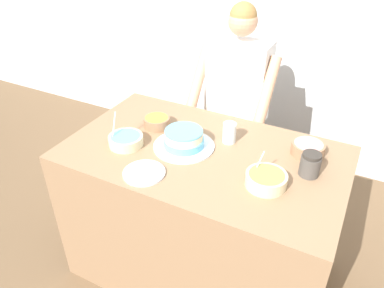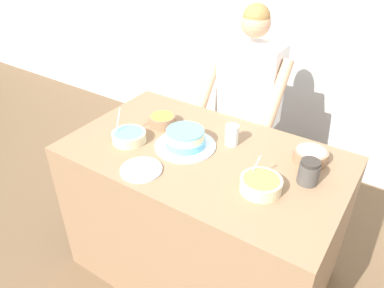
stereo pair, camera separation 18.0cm
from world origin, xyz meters
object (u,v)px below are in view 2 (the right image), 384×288
object	(u,v)px
person_baker	(248,99)
frosting_bowl_orange	(162,120)
frosting_bowl_blue	(129,136)
drinking_glass	(232,135)
frosting_bowl_pink	(311,155)
cake	(185,139)
ceramic_plate	(141,170)
stoneware_jar	(309,172)
frosting_bowl_olive	(261,184)

from	to	relation	value
person_baker	frosting_bowl_orange	xyz separation A→B (m)	(-0.27, -0.63, 0.04)
frosting_bowl_blue	drinking_glass	bearing A→B (deg)	30.50
frosting_bowl_pink	frosting_bowl_orange	bearing A→B (deg)	-171.84
frosting_bowl_pink	person_baker	bearing A→B (deg)	140.03
frosting_bowl_orange	cake	bearing A→B (deg)	-25.66
frosting_bowl_orange	drinking_glass	bearing A→B (deg)	5.50
person_baker	frosting_bowl_pink	xyz separation A→B (m)	(0.61, -0.51, 0.04)
person_baker	ceramic_plate	distance (m)	1.07
frosting_bowl_blue	stoneware_jar	distance (m)	0.99
cake	drinking_glass	distance (m)	0.26
stoneware_jar	cake	bearing A→B (deg)	-174.53
cake	stoneware_jar	world-z (taller)	stoneware_jar
ceramic_plate	stoneware_jar	bearing A→B (deg)	26.95
ceramic_plate	stoneware_jar	distance (m)	0.83
cake	frosting_bowl_blue	bearing A→B (deg)	-156.39
frosting_bowl_pink	drinking_glass	xyz separation A→B (m)	(-0.42, -0.08, 0.02)
stoneware_jar	frosting_bowl_olive	bearing A→B (deg)	-132.40
frosting_bowl_olive	stoneware_jar	xyz separation A→B (m)	(0.16, 0.18, 0.03)
frosting_bowl_pink	drinking_glass	world-z (taller)	drinking_glass
frosting_bowl_blue	frosting_bowl_orange	bearing A→B (deg)	79.43
frosting_bowl_pink	frosting_bowl_olive	bearing A→B (deg)	-107.82
frosting_bowl_orange	frosting_bowl_pink	size ratio (longest dim) A/B	0.90
cake	frosting_bowl_blue	size ratio (longest dim) A/B	1.77
frosting_bowl_olive	drinking_glass	bearing A→B (deg)	137.62
ceramic_plate	frosting_bowl_olive	bearing A→B (deg)	18.73
stoneware_jar	frosting_bowl_pink	bearing A→B (deg)	104.80
person_baker	frosting_bowl_blue	size ratio (longest dim) A/B	8.18
frosting_bowl_blue	frosting_bowl_pink	bearing A→B (deg)	22.20
frosting_bowl_orange	stoneware_jar	xyz separation A→B (m)	(0.93, -0.06, 0.03)
person_baker	drinking_glass	world-z (taller)	person_baker
drinking_glass	frosting_bowl_pink	bearing A→B (deg)	10.97
frosting_bowl_pink	ceramic_plate	xyz separation A→B (m)	(-0.69, -0.56, -0.03)
cake	drinking_glass	bearing A→B (deg)	39.13
frosting_bowl_blue	stoneware_jar	world-z (taller)	frosting_bowl_blue
frosting_bowl_orange	ceramic_plate	bearing A→B (deg)	-66.08
cake	frosting_bowl_olive	xyz separation A→B (m)	(0.51, -0.12, -0.01)
frosting_bowl_olive	person_baker	bearing A→B (deg)	119.34
frosting_bowl_olive	frosting_bowl_orange	distance (m)	0.80
frosting_bowl_pink	drinking_glass	distance (m)	0.43
drinking_glass	cake	bearing A→B (deg)	-140.87
cake	frosting_bowl_pink	world-z (taller)	cake
person_baker	ceramic_plate	bearing A→B (deg)	-94.38
drinking_glass	frosting_bowl_orange	bearing A→B (deg)	-174.50
person_baker	stoneware_jar	world-z (taller)	person_baker
ceramic_plate	frosting_bowl_blue	bearing A→B (deg)	143.07
frosting_bowl_pink	frosting_bowl_blue	bearing A→B (deg)	-157.80
ceramic_plate	stoneware_jar	xyz separation A→B (m)	(0.74, 0.37, 0.06)
frosting_bowl_orange	ceramic_plate	world-z (taller)	frosting_bowl_orange
ceramic_plate	drinking_glass	bearing A→B (deg)	60.95
frosting_bowl_blue	drinking_glass	world-z (taller)	frosting_bowl_blue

